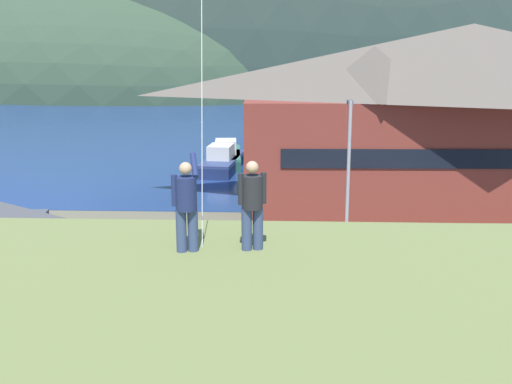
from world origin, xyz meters
TOP-DOWN VIEW (x-y plane):
  - ground_plane at (0.00, 0.00)m, footprint 600.00×600.00m
  - parking_lot_pad at (0.00, 5.00)m, footprint 40.00×20.00m
  - bay_water at (0.00, 60.00)m, footprint 360.00×84.00m
  - far_hill_west_ridge at (-27.51, 116.94)m, footprint 112.50×74.12m
  - far_hill_east_peak at (4.29, 110.07)m, footprint 106.96×53.09m
  - harbor_lodge at (12.59, 21.05)m, footprint 29.72×11.43m
  - wharf_dock at (-0.18, 34.49)m, footprint 3.20×14.92m
  - moored_boat_wharfside at (-3.84, 30.67)m, footprint 3.40×8.28m
  - moored_boat_outer_mooring at (3.39, 32.97)m, footprint 2.78×7.76m
  - moored_boat_inner_slip at (-3.76, 33.22)m, footprint 3.08×7.88m
  - parked_car_front_row_red at (7.17, 6.16)m, footprint 4.31×2.28m
  - parked_car_lone_by_shed at (-0.97, 6.02)m, footprint 4.36×2.38m
  - parked_car_back_row_left at (7.55, 0.58)m, footprint 4.36×2.38m
  - parked_car_front_row_end at (-1.90, 0.38)m, footprint 4.24×2.12m
  - parking_light_pole at (4.14, 10.55)m, footprint 0.24×0.78m
  - person_kite_flyer at (-0.83, -7.63)m, footprint 0.52×0.70m
  - person_companion at (0.41, -7.48)m, footprint 0.53×0.40m

SIDE VIEW (x-z plane):
  - ground_plane at x=0.00m, z-range 0.00..0.00m
  - far_hill_west_ridge at x=-27.51m, z-range -24.15..24.15m
  - far_hill_east_peak at x=4.29m, z-range -43.13..43.13m
  - bay_water at x=0.00m, z-range 0.00..0.03m
  - parking_lot_pad at x=0.00m, z-range 0.00..0.10m
  - wharf_dock at x=-0.18m, z-range 0.00..0.70m
  - moored_boat_wharfside at x=-3.84m, z-range -0.36..1.80m
  - moored_boat_inner_slip at x=-3.76m, z-range -0.36..1.80m
  - moored_boat_outer_mooring at x=3.39m, z-range -0.36..1.80m
  - parked_car_front_row_red at x=7.17m, z-range 0.15..1.97m
  - parked_car_lone_by_shed at x=-0.97m, z-range 0.15..1.97m
  - parked_car_back_row_left at x=7.55m, z-range 0.15..1.97m
  - parked_car_front_row_end at x=-1.90m, z-range 0.15..1.97m
  - parking_light_pole at x=4.14m, z-range 0.64..8.04m
  - harbor_lodge at x=12.59m, z-range 0.34..11.56m
  - person_companion at x=0.41m, z-range 6.38..8.12m
  - person_kite_flyer at x=-0.83m, z-range 6.33..8.19m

